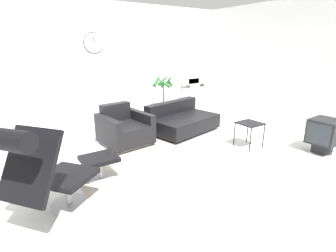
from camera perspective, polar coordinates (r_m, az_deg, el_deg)
name	(u,v)px	position (r m, az deg, el deg)	size (l,w,h in m)	color
ground_plane	(177,164)	(4.29, 1.97, -8.19)	(12.00, 12.00, 0.00)	white
wall_back	(104,64)	(6.54, -13.74, 12.92)	(12.00, 0.09, 2.80)	white
wall_right	(304,66)	(6.45, 27.50, 11.44)	(0.06, 12.00, 2.80)	white
round_rug	(166,169)	(4.10, -0.37, -9.42)	(2.56, 2.56, 0.01)	#BCB29E
lounge_chair	(40,166)	(2.97, -26.18, -7.74)	(1.13, 1.04, 1.16)	#BCBCC1
ottoman	(99,162)	(3.85, -14.74, -7.68)	(0.49, 0.42, 0.35)	#BCBCC1
armchair_red	(124,130)	(5.10, -9.52, -0.84)	(0.92, 0.96, 0.75)	silver
couch_low	(182,121)	(5.79, 2.97, 1.04)	(1.64, 1.22, 0.63)	black
side_table	(250,126)	(5.07, 17.38, 0.09)	(0.41, 0.41, 0.47)	black
crt_television	(324,134)	(5.37, 30.88, -1.53)	(0.54, 0.49, 0.61)	black
potted_plant	(164,98)	(6.73, -0.97, 6.03)	(0.58, 0.59, 1.19)	#333338
shelf_unit	(194,82)	(7.60, 5.63, 9.45)	(0.93, 0.28, 1.70)	#BCBCC1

